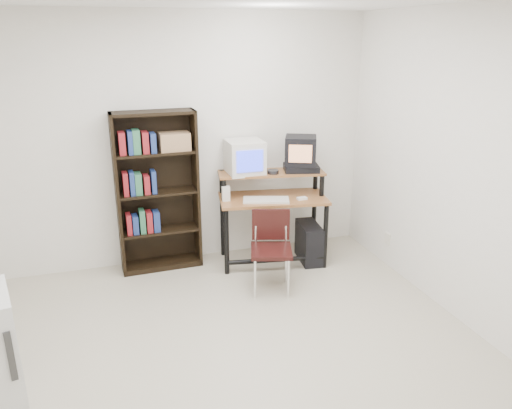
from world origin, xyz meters
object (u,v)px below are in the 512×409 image
object	(u,v)px
computer_desk	(273,202)
school_chair	(271,243)
crt_monitor	(245,157)
crt_tv	(301,150)
bookshelf	(157,189)
pc_tower	(309,242)

from	to	relation	value
computer_desk	school_chair	size ratio (longest dim) A/B	1.55
computer_desk	crt_monitor	xyz separation A→B (m)	(-0.26, 0.16, 0.47)
crt_tv	crt_monitor	bearing A→B (deg)	-167.27
crt_tv	bookshelf	distance (m)	1.55
crt_tv	school_chair	bearing A→B (deg)	-107.50
crt_tv	school_chair	distance (m)	1.10
crt_tv	pc_tower	size ratio (longest dim) A/B	0.93
crt_tv	bookshelf	size ratio (longest dim) A/B	0.25
crt_monitor	bookshelf	size ratio (longest dim) A/B	0.23
bookshelf	crt_tv	bearing A→B (deg)	-8.95
school_chair	bookshelf	size ratio (longest dim) A/B	0.46
computer_desk	bookshelf	xyz separation A→B (m)	(-1.18, 0.24, 0.18)
pc_tower	crt_tv	bearing A→B (deg)	116.07
crt_tv	bookshelf	xyz separation A→B (m)	(-1.50, 0.19, -0.35)
computer_desk	crt_monitor	distance (m)	0.56
pc_tower	school_chair	distance (m)	0.79
pc_tower	bookshelf	size ratio (longest dim) A/B	0.27
pc_tower	school_chair	world-z (taller)	school_chair
bookshelf	pc_tower	bearing A→B (deg)	-14.72
computer_desk	crt_tv	bearing A→B (deg)	17.49
crt_monitor	bookshelf	bearing A→B (deg)	174.92
computer_desk	pc_tower	distance (m)	0.62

